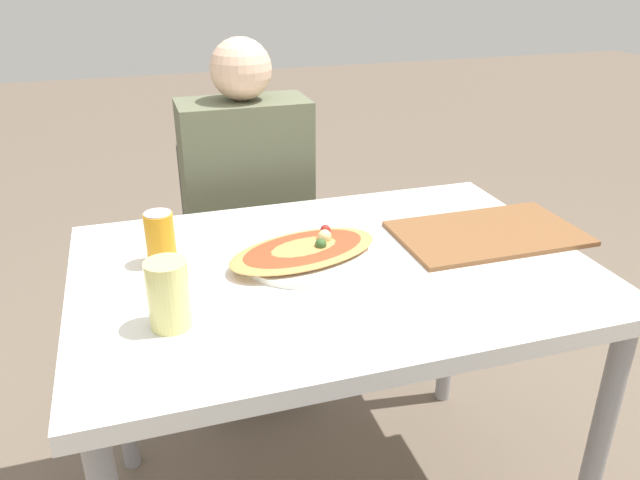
# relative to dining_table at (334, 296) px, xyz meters

# --- Properties ---
(dining_table) EXTENTS (1.16, 0.80, 0.77)m
(dining_table) POSITION_rel_dining_table_xyz_m (0.00, 0.00, 0.00)
(dining_table) COLOR white
(dining_table) RESTS_ON ground_plane
(chair_far_seated) EXTENTS (0.40, 0.40, 0.84)m
(chair_far_seated) POSITION_rel_dining_table_xyz_m (-0.08, 0.73, -0.21)
(chair_far_seated) COLOR #4C4C4C
(chair_far_seated) RESTS_ON ground_plane
(person_seated) EXTENTS (0.39, 0.23, 1.20)m
(person_seated) POSITION_rel_dining_table_xyz_m (-0.08, 0.62, 0.01)
(person_seated) COLOR #2D2D38
(person_seated) RESTS_ON ground_plane
(pizza_main) EXTENTS (0.40, 0.29, 0.06)m
(pizza_main) POSITION_rel_dining_table_xyz_m (-0.06, 0.05, 0.10)
(pizza_main) COLOR white
(pizza_main) RESTS_ON dining_table
(soda_can) EXTENTS (0.07, 0.07, 0.12)m
(soda_can) POSITION_rel_dining_table_xyz_m (-0.37, 0.12, 0.15)
(soda_can) COLOR orange
(soda_can) RESTS_ON dining_table
(drink_glass) EXTENTS (0.08, 0.08, 0.14)m
(drink_glass) POSITION_rel_dining_table_xyz_m (-0.38, -0.15, 0.15)
(drink_glass) COLOR #E0DB7F
(drink_glass) RESTS_ON dining_table
(serving_tray) EXTENTS (0.46, 0.28, 0.01)m
(serving_tray) POSITION_rel_dining_table_xyz_m (0.42, 0.04, 0.09)
(serving_tray) COLOR brown
(serving_tray) RESTS_ON dining_table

